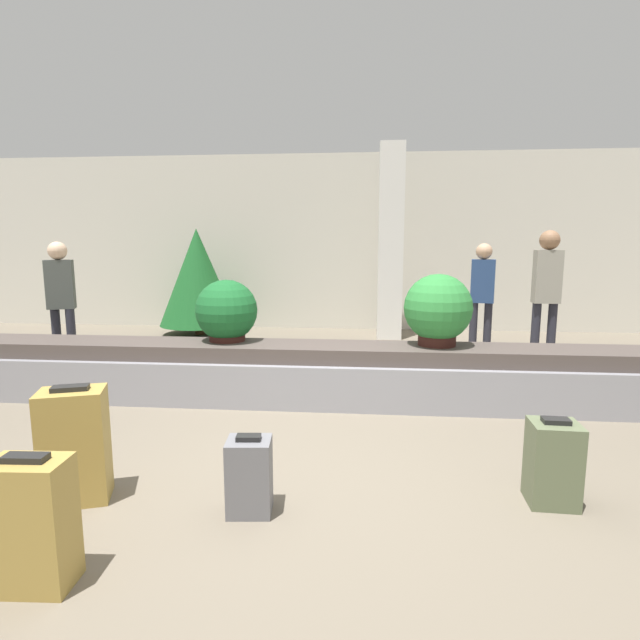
% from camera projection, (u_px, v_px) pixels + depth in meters
% --- Properties ---
extents(ground_plane, '(18.00, 18.00, 0.00)m').
position_uv_depth(ground_plane, '(299.00, 471.00, 3.55)').
color(ground_plane, '#6B6051').
extents(back_wall, '(18.00, 0.06, 3.20)m').
position_uv_depth(back_wall, '(342.00, 243.00, 9.20)').
color(back_wall, beige).
rests_on(back_wall, ground_plane).
extents(carousel, '(8.61, 0.73, 0.59)m').
position_uv_depth(carousel, '(320.00, 374.00, 5.08)').
color(carousel, gray).
rests_on(carousel, ground_plane).
extents(pillar, '(0.40, 0.40, 3.20)m').
position_uv_depth(pillar, '(391.00, 243.00, 8.27)').
color(pillar, silver).
rests_on(pillar, ground_plane).
extents(suitcase_0, '(0.45, 0.38, 0.75)m').
position_uv_depth(suitcase_0, '(75.00, 445.00, 3.10)').
color(suitcase_0, '#A3843D').
rests_on(suitcase_0, ground_plane).
extents(suitcase_1, '(0.37, 0.25, 0.66)m').
position_uv_depth(suitcase_1, '(32.00, 524.00, 2.32)').
color(suitcase_1, '#A3843D').
rests_on(suitcase_1, ground_plane).
extents(suitcase_2, '(0.28, 0.25, 0.49)m').
position_uv_depth(suitcase_2, '(249.00, 476.00, 2.98)').
color(suitcase_2, slate).
rests_on(suitcase_2, ground_plane).
extents(suitcase_4, '(0.30, 0.27, 0.55)m').
position_uv_depth(suitcase_4, '(553.00, 463.00, 3.08)').
color(suitcase_4, '#5B6647').
rests_on(suitcase_4, ground_plane).
extents(potted_plant_0, '(0.67, 0.67, 0.71)m').
position_uv_depth(potted_plant_0, '(438.00, 310.00, 4.94)').
color(potted_plant_0, '#381914').
rests_on(potted_plant_0, carousel).
extents(potted_plant_1, '(0.64, 0.64, 0.64)m').
position_uv_depth(potted_plant_1, '(227.00, 312.00, 5.18)').
color(potted_plant_1, '#381914').
rests_on(potted_plant_1, carousel).
extents(traveler_0, '(0.32, 0.25, 1.76)m').
position_uv_depth(traveler_0, '(547.00, 286.00, 6.32)').
color(traveler_0, '#282833').
rests_on(traveler_0, ground_plane).
extents(traveler_1, '(0.36, 0.29, 1.62)m').
position_uv_depth(traveler_1, '(61.00, 294.00, 6.30)').
color(traveler_1, '#282833').
rests_on(traveler_1, ground_plane).
extents(traveler_2, '(0.35, 0.24, 1.60)m').
position_uv_depth(traveler_2, '(482.00, 290.00, 7.03)').
color(traveler_2, '#282833').
rests_on(traveler_2, ground_plane).
extents(decorated_tree, '(1.35, 1.35, 1.85)m').
position_uv_depth(decorated_tree, '(198.00, 277.00, 8.67)').
color(decorated_tree, '#4C331E').
rests_on(decorated_tree, ground_plane).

